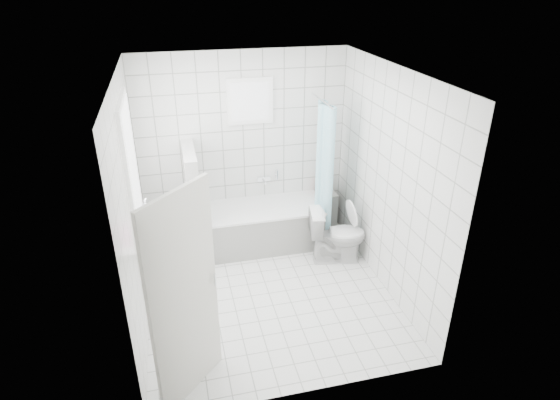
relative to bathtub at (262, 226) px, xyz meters
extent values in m
plane|color=white|center=(-0.16, -1.13, -0.29)|extent=(3.00, 3.00, 0.00)
plane|color=white|center=(-0.16, -1.13, 2.31)|extent=(3.00, 3.00, 0.00)
cube|color=white|center=(-0.16, 0.37, 1.01)|extent=(2.80, 0.02, 2.60)
cube|color=white|center=(-0.16, -2.62, 1.01)|extent=(2.80, 0.02, 2.60)
cube|color=white|center=(-1.56, -1.13, 1.01)|extent=(0.02, 3.00, 2.60)
cube|color=white|center=(1.24, -1.13, 1.01)|extent=(0.02, 3.00, 2.60)
cube|color=white|center=(-1.52, -0.83, 1.31)|extent=(0.01, 0.90, 1.40)
cube|color=white|center=(-0.06, 0.33, 1.66)|extent=(0.50, 0.01, 0.50)
cube|color=white|center=(-1.47, -0.83, 0.57)|extent=(0.18, 1.02, 0.08)
cube|color=silver|center=(-1.13, -2.32, 0.71)|extent=(0.58, 0.61, 2.00)
cube|color=white|center=(0.00, 0.00, -0.02)|extent=(1.68, 0.75, 0.55)
cube|color=white|center=(0.00, 0.00, 0.27)|extent=(1.70, 0.77, 0.03)
cube|color=white|center=(-0.91, -0.05, 0.46)|extent=(0.15, 0.85, 1.50)
cube|color=white|center=(0.95, 0.25, -0.02)|extent=(0.40, 0.24, 0.55)
imported|color=white|center=(0.87, -0.62, 0.08)|extent=(0.79, 0.53, 0.74)
cylinder|color=silver|center=(0.79, -0.03, 1.71)|extent=(0.02, 0.80, 0.02)
cube|color=silver|center=(0.10, 0.33, 0.56)|extent=(0.18, 0.06, 0.06)
imported|color=white|center=(-1.46, -0.66, 0.75)|extent=(0.13, 0.13, 0.27)
imported|color=#E559A5|center=(-1.46, -1.14, 0.76)|extent=(0.15, 0.15, 0.30)
imported|color=silver|center=(-1.46, -0.84, 0.70)|extent=(0.21, 0.21, 0.19)
cylinder|color=red|center=(0.88, 0.27, 0.36)|extent=(0.06, 0.06, 0.20)
cylinder|color=green|center=(0.93, 0.18, 0.36)|extent=(0.06, 0.06, 0.20)
cylinder|color=yellow|center=(1.01, 0.17, 0.37)|extent=(0.06, 0.06, 0.23)
cylinder|color=#161FB1|center=(1.01, 0.29, 0.38)|extent=(0.06, 0.06, 0.23)
camera|label=1|loc=(-1.11, -5.55, 3.18)|focal=30.00mm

